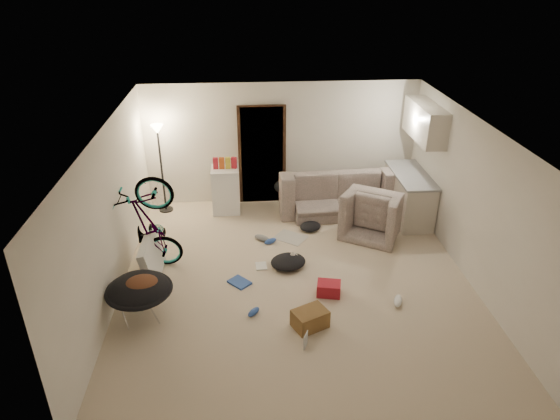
{
  "coord_description": "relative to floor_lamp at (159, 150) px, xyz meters",
  "views": [
    {
      "loc": [
        -0.76,
        -6.64,
        4.62
      ],
      "look_at": [
        -0.21,
        0.6,
        0.95
      ],
      "focal_mm": 32.0,
      "sensor_mm": 36.0,
      "label": 1
    }
  ],
  "objects": [
    {
      "name": "shoe_0",
      "position": [
        2.05,
        -1.5,
        -1.26
      ],
      "size": [
        0.27,
        0.22,
        0.09
      ],
      "primitive_type": "ellipsoid",
      "rotation": [
        0.0,
        0.0,
        0.55
      ],
      "color": "#2E52A9",
      "rests_on": "floor"
    },
    {
      "name": "juicer",
      "position": [
        2.39,
        -2.21,
        -1.21
      ],
      "size": [
        0.17,
        0.17,
        0.25
      ],
      "color": "beige",
      "rests_on": "floor"
    },
    {
      "name": "snack_box_0",
      "position": [
        1.07,
        -0.1,
        -0.31
      ],
      "size": [
        0.1,
        0.07,
        0.3
      ],
      "primitive_type": "cube",
      "rotation": [
        0.0,
        0.0,
        0.02
      ],
      "color": "#A91927",
      "rests_on": "mini_fridge"
    },
    {
      "name": "sofa",
      "position": [
        3.44,
        -0.2,
        -0.97
      ],
      "size": [
        2.34,
        1.01,
        0.67
      ],
      "primitive_type": "imported",
      "rotation": [
        0.0,
        0.0,
        3.19
      ],
      "color": "#3D453C",
      "rests_on": "floor"
    },
    {
      "name": "wall_left",
      "position": [
        -0.36,
        -2.65,
        -0.06
      ],
      "size": [
        0.02,
        6.0,
        2.5
      ],
      "primitive_type": "cube",
      "color": "silver",
      "rests_on": "floor"
    },
    {
      "name": "wall_front",
      "position": [
        2.4,
        -5.66,
        -0.06
      ],
      "size": [
        5.5,
        0.02,
        2.5
      ],
      "primitive_type": "cube",
      "color": "silver",
      "rests_on": "floor"
    },
    {
      "name": "book_asset",
      "position": [
        2.33,
        -4.3,
        -1.3
      ],
      "size": [
        0.27,
        0.24,
        0.02
      ],
      "primitive_type": "imported",
      "rotation": [
        0.0,
        0.0,
        1.12
      ],
      "color": "#A91927",
      "rests_on": "floor"
    },
    {
      "name": "doorway",
      "position": [
        2.0,
        0.32,
        -0.29
      ],
      "size": [
        0.85,
        0.1,
        2.04
      ],
      "primitive_type": "cube",
      "color": "black",
      "rests_on": "floor"
    },
    {
      "name": "armchair",
      "position": [
        4.05,
        -1.19,
        -0.97
      ],
      "size": [
        1.34,
        1.3,
        0.67
      ],
      "primitive_type": "imported",
      "rotation": [
        0.0,
        0.0,
        2.6
      ],
      "color": "#3D453C",
      "rests_on": "floor"
    },
    {
      "name": "wall_right",
      "position": [
        5.16,
        -2.65,
        -0.06
      ],
      "size": [
        0.02,
        6.0,
        2.5
      ],
      "primitive_type": "cube",
      "color": "silver",
      "rests_on": "floor"
    },
    {
      "name": "snack_box_3",
      "position": [
        1.43,
        -0.1,
        -0.31
      ],
      "size": [
        0.12,
        0.1,
        0.3
      ],
      "primitive_type": "cube",
      "rotation": [
        0.0,
        0.0,
        -0.31
      ],
      "color": "#A91927",
      "rests_on": "mini_fridge"
    },
    {
      "name": "kitchen_uppers",
      "position": [
        4.96,
        -0.65,
        0.64
      ],
      "size": [
        0.38,
        1.4,
        0.65
      ],
      "primitive_type": "cube",
      "color": "beige",
      "rests_on": "wall_right"
    },
    {
      "name": "newspaper",
      "position": [
        2.44,
        -1.32,
        -1.3
      ],
      "size": [
        0.69,
        0.66,
        0.01
      ],
      "primitive_type": "cube",
      "rotation": [
        0.0,
        0.0,
        0.94
      ],
      "color": "#AFAAA2",
      "rests_on": "floor"
    },
    {
      "name": "hoodie",
      "position": [
        0.15,
        -3.47,
        -0.71
      ],
      "size": [
        0.57,
        0.52,
        0.22
      ],
      "primitive_type": "ellipsoid",
      "rotation": [
        0.0,
        0.0,
        0.28
      ],
      "color": "#59311E",
      "rests_on": "saucer_chair"
    },
    {
      "name": "ceiling",
      "position": [
        2.4,
        -2.65,
        1.2
      ],
      "size": [
        5.5,
        6.0,
        0.02
      ],
      "primitive_type": "cube",
      "color": "white",
      "rests_on": "wall_back"
    },
    {
      "name": "drink_case_b",
      "position": [
        2.86,
        -3.09,
        -1.2
      ],
      "size": [
        0.4,
        0.33,
        0.21
      ],
      "primitive_type": "cube",
      "rotation": [
        0.0,
        0.0,
        -0.21
      ],
      "color": "#A91927",
      "rests_on": "floor"
    },
    {
      "name": "wall_back",
      "position": [
        2.4,
        0.36,
        -0.06
      ],
      "size": [
        5.5,
        0.02,
        2.5
      ],
      "primitive_type": "cube",
      "color": "silver",
      "rests_on": "floor"
    },
    {
      "name": "shoe_4",
      "position": [
        3.85,
        -3.41,
        -1.25
      ],
      "size": [
        0.21,
        0.32,
        0.11
      ],
      "primitive_type": "ellipsoid",
      "rotation": [
        0.0,
        0.0,
        1.22
      ],
      "color": "white",
      "rests_on": "floor"
    },
    {
      "name": "floor",
      "position": [
        2.4,
        -2.65,
        -1.32
      ],
      "size": [
        5.5,
        6.0,
        0.02
      ],
      "primitive_type": "cube",
      "color": "beige",
      "rests_on": "ground"
    },
    {
      "name": "clothes_lump_b",
      "position": [
        2.85,
        -1.03,
        -1.24
      ],
      "size": [
        0.54,
        0.53,
        0.13
      ],
      "primitive_type": "ellipsoid",
      "rotation": [
        0.0,
        0.0,
        0.58
      ],
      "color": "black",
      "rests_on": "floor"
    },
    {
      "name": "bicycle",
      "position": [
        0.1,
        -2.17,
        -0.85
      ],
      "size": [
        1.81,
        0.89,
        1.01
      ],
      "primitive_type": "imported",
      "rotation": [
        0.0,
        -0.17,
        1.5
      ],
      "color": "black",
      "rests_on": "floor"
    },
    {
      "name": "sofa_drape",
      "position": [
        2.49,
        -0.2,
        -0.77
      ],
      "size": [
        0.58,
        0.48,
        0.28
      ],
      "primitive_type": "ellipsoid",
      "rotation": [
        0.0,
        0.0,
        0.04
      ],
      "color": "black",
      "rests_on": "sofa"
    },
    {
      "name": "book_blue",
      "position": [
        1.49,
        -2.7,
        -1.29
      ],
      "size": [
        0.41,
        0.41,
        0.03
      ],
      "primitive_type": "cube",
      "rotation": [
        0.0,
        0.0,
        0.75
      ],
      "color": "#2E52A9",
      "rests_on": "floor"
    },
    {
      "name": "saucer_chair",
      "position": [
        0.1,
        -3.44,
        -0.91
      ],
      "size": [
        0.94,
        0.94,
        0.67
      ],
      "color": "silver",
      "rests_on": "floor"
    },
    {
      "name": "counter_top",
      "position": [
        4.83,
        -0.65,
        -0.41
      ],
      "size": [
        0.64,
        1.54,
        0.04
      ],
      "primitive_type": "cube",
      "color": "gray",
      "rests_on": "kitchen_counter"
    },
    {
      "name": "drink_case_a",
      "position": [
        2.47,
        -3.82,
        -1.18
      ],
      "size": [
        0.56,
        0.5,
        0.26
      ],
      "primitive_type": "cube",
      "rotation": [
        0.0,
        0.0,
        0.44
      ],
      "color": "brown",
      "rests_on": "floor"
    },
    {
      "name": "shoe_2",
      "position": [
        1.69,
        -3.5,
        -1.26
      ],
      "size": [
        0.23,
        0.25,
        0.09
      ],
      "primitive_type": "ellipsoid",
      "rotation": [
        0.0,
        0.0,
        0.89
      ],
      "color": "#2E52A9",
      "rests_on": "floor"
    },
    {
      "name": "floor_lamp",
      "position": [
        0.0,
        0.0,
        0.0
      ],
      "size": [
        0.28,
        0.28,
        1.81
      ],
      "color": "black",
      "rests_on": "floor"
    },
    {
      "name": "kitchen_counter",
      "position": [
        4.83,
        -0.65,
        -0.87
      ],
      "size": [
        0.6,
        1.5,
        0.88
      ],
      "primitive_type": "cube",
      "color": "beige",
      "rests_on": "floor"
    },
    {
      "name": "snack_box_1",
      "position": [
        1.19,
        -0.1,
        -0.31
      ],
      "size": [
        0.11,
        0.08,
        0.3
      ],
      "primitive_type": "cube",
      "rotation": [
        0.0,
        0.0,
        -0.08
      ],
      "color": "#B34616",
      "rests_on": "mini_fridge"
    },
    {
      "name": "tv_box",
      "position": [
        0.1,
        -2.36,
        -0.98
      ],
      "size": [
        0.26,
        0.99,
        0.66
      ],
      "primitive_type": "cube",
      "rotation": [
        0.0,
        -0.21,
        -0.01
      ],
      "color": "silver",
      "rests_on": "floor"
    },
    {
      "name": "mini_fridge",
      "position": [
        1.24,
        -0.1,
        -0.85
      ],
      "size": [
        0.56,
        0.56,
        0.92
      ],
      "primitive_type": "cube",
      "rotation": [
        0.0,
        0.0,
        0.02
      ],
      "color": "white",
      "rests_on": "floor"
    },
    {
      "name": "clothes_lump_a",
      "position": [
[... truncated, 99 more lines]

